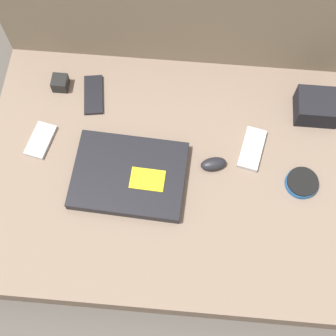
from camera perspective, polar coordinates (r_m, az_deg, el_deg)
The scene contains 10 objects.
ground_plane at distance 1.36m, azimuth 0.00°, elevation -2.05°, with size 8.00×8.00×0.00m, color #4C4742.
couch_seat at distance 1.31m, azimuth 0.00°, elevation -1.23°, with size 1.01×0.72×0.10m.
laptop at distance 1.25m, azimuth -4.75°, elevation -0.91°, with size 0.31×0.24×0.03m.
computer_mouse at distance 1.27m, azimuth 5.56°, elevation 0.51°, with size 0.08×0.05×0.03m.
speaker_puck at distance 1.29m, azimuth 16.01°, elevation -1.73°, with size 0.09×0.09×0.02m.
phone_silver at distance 1.35m, azimuth -15.26°, elevation 3.29°, with size 0.08×0.11×0.01m.
phone_black at distance 1.39m, azimuth -9.06°, elevation 8.80°, with size 0.07×0.13×0.01m.
phone_small at distance 1.31m, azimuth 10.20°, elevation 2.32°, with size 0.08×0.13×0.01m.
camera_pouch at distance 1.38m, azimuth 17.70°, elevation 7.12°, with size 0.12×0.10×0.07m.
charger_brick at distance 1.41m, azimuth -13.01°, elevation 10.07°, with size 0.04×0.05×0.04m.
Camera 1 is at (0.04, -0.49, 1.27)m, focal length 50.00 mm.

